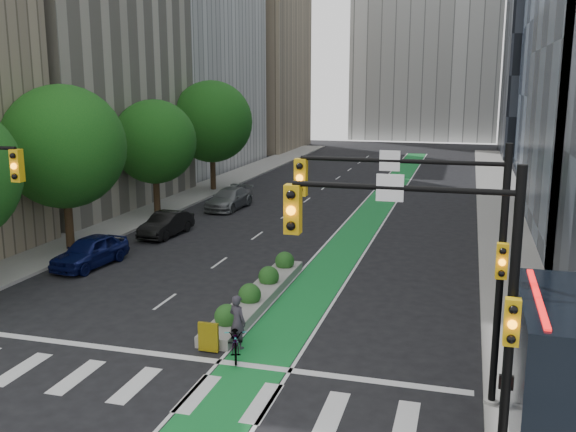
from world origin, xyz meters
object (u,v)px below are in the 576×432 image
Objects in this scene: parked_car_left_near at (90,251)px; parked_car_left_far at (229,199)px; median_planter at (258,293)px; pedestrian_far at (542,404)px; bicycle at (236,341)px; cyclist at (237,322)px; parked_car_left_mid at (166,224)px.

parked_car_left_near is 0.89× the size of parked_car_left_far.
median_planter is 12.82m from pedestrian_far.
pedestrian_far is (9.17, -2.56, 0.39)m from bicycle.
parked_car_left_far reaches higher than bicycle.
bicycle is at bearing 129.00° from cyclist.
parked_car_left_far is (-9.18, 23.44, 0.19)m from bicycle.
bicycle is 0.41× the size of parked_car_left_far.
parked_car_left_far is (-9.00, 22.78, -0.21)m from cyclist.
median_planter is 5.35m from bicycle.
parked_car_left_far is at bearing 90.16° from parked_car_left_mid.
cyclist is at bearing -42.77° from pedestrian_far.
pedestrian_far reaches higher than bicycle.
median_planter is at bearing -42.79° from parked_car_left_mid.
bicycle is at bearing -65.29° from parked_car_left_far.
cyclist is 0.42× the size of parked_car_left_near.
parked_car_left_mid reaches higher than bicycle.
parked_car_left_near is 1.05× the size of parked_car_left_mid.
median_planter is 6.58× the size of pedestrian_far.
median_planter is 5.47× the size of cyclist.
parked_car_left_near is (-10.51, 7.95, 0.22)m from bicycle.
cyclist is at bearing -65.12° from parked_car_left_far.
pedestrian_far is (18.34, -25.99, 0.20)m from parked_car_left_far.
bicycle is 0.48× the size of parked_car_left_mid.
parked_car_left_mid is 0.84× the size of parked_car_left_far.
cyclist is 9.88m from pedestrian_far.
median_planter is 2.29× the size of parked_car_left_near.
cyclist reaches higher than pedestrian_far.
median_planter is 4.99× the size of bicycle.
cyclist is (0.80, -4.60, 0.57)m from median_planter.
parked_car_left_near is 15.54m from parked_car_left_far.
parked_car_left_near is (-9.53, 2.69, 0.39)m from median_planter.
cyclist is at bearing -51.37° from parked_car_left_mid.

